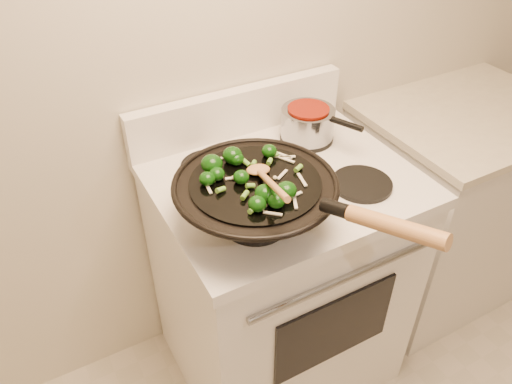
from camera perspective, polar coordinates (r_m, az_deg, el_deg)
stove at (r=1.82m, az=2.65°, el=-9.70°), size 0.78×0.67×1.08m
counter_unit at (r=2.30m, az=20.99°, el=-1.34°), size 0.78×0.62×0.91m
wok at (r=1.29m, az=0.10°, el=-0.92°), size 0.43×0.69×0.24m
stirfry at (r=1.25m, az=-1.25°, el=1.90°), size 0.28×0.29×0.05m
wooden_spoon at (r=1.21m, az=1.10°, el=1.66°), size 0.11×0.28×0.11m
saucepan at (r=1.68m, az=5.97°, el=7.92°), size 0.18×0.27×0.10m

